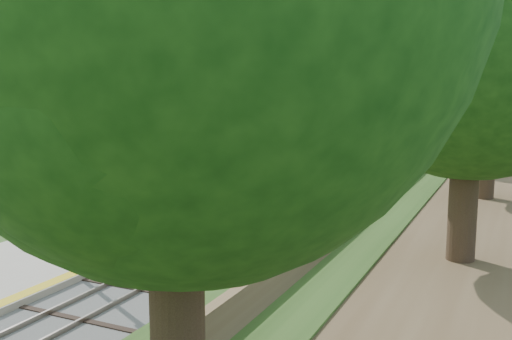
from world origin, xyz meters
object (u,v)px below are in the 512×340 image
at_px(lamppost_far, 156,191).
at_px(signal_gantry, 426,108).
at_px(signal_farside, 394,146).
at_px(signal_platform, 69,171).
at_px(station_building, 194,123).
at_px(train, 422,122).

bearing_deg(lamppost_far, signal_gantry, 82.81).
height_order(lamppost_far, signal_farside, signal_farside).
relative_size(lamppost_far, signal_platform, 0.69).
relative_size(station_building, train, 0.07).
height_order(train, signal_platform, signal_platform).
xyz_separation_m(lamppost_far, signal_platform, (0.45, -6.38, 1.90)).
relative_size(station_building, signal_platform, 1.38).
height_order(signal_platform, signal_farside, signal_platform).
height_order(signal_gantry, lamppost_far, signal_gantry).
distance_m(lamppost_far, signal_platform, 6.68).
bearing_deg(station_building, train, 70.03).
height_order(station_building, signal_gantry, station_building).
distance_m(signal_gantry, train, 13.97).
bearing_deg(station_building, lamppost_far, -63.34).
bearing_deg(train, signal_farside, -82.88).
distance_m(station_building, train, 41.02).
bearing_deg(signal_farside, lamppost_far, -133.52).
bearing_deg(signal_platform, station_building, 111.92).
bearing_deg(lamppost_far, signal_platform, -85.95).
distance_m(signal_gantry, lamppost_far, 46.62).
relative_size(lamppost_far, signal_farside, 0.67).
xyz_separation_m(signal_gantry, lamppost_far, (-5.82, -46.19, -2.51)).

